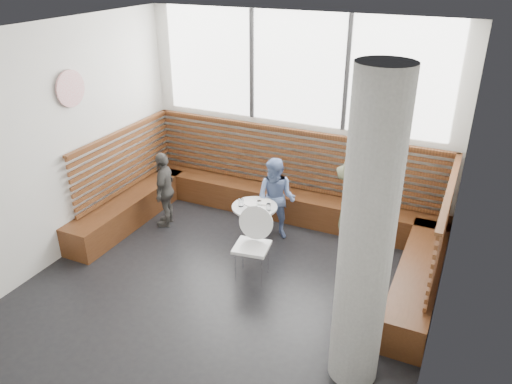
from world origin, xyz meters
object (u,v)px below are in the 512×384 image
at_px(adult_man, 358,220).
at_px(child_left, 165,189).
at_px(cafe_table, 255,218).
at_px(child_back, 276,199).
at_px(concrete_column, 367,240).
at_px(cafe_chair, 254,238).

relative_size(adult_man, child_left, 1.45).
xyz_separation_m(cafe_table, child_back, (0.16, 0.42, 0.15)).
relative_size(concrete_column, adult_man, 1.82).
xyz_separation_m(concrete_column, cafe_chair, (-1.66, 1.14, -1.03)).
bearing_deg(adult_man, concrete_column, -163.81).
height_order(concrete_column, cafe_chair, concrete_column).
bearing_deg(child_left, cafe_table, 70.18).
bearing_deg(child_back, cafe_chair, -84.97).
bearing_deg(cafe_chair, child_left, 151.57).
height_order(cafe_table, child_back, child_back).
relative_size(concrete_column, child_left, 2.63).
xyz_separation_m(concrete_column, child_back, (-1.80, 2.20, -0.97)).
xyz_separation_m(cafe_chair, child_back, (-0.14, 1.06, 0.06)).
distance_m(concrete_column, adult_man, 1.82).
bearing_deg(concrete_column, cafe_chair, 145.53).
distance_m(cafe_chair, child_left, 1.98).
height_order(adult_man, child_left, adult_man).
relative_size(cafe_chair, child_back, 0.77).
xyz_separation_m(concrete_column, cafe_table, (-1.96, 1.78, -1.12)).
height_order(cafe_chair, child_back, child_back).
bearing_deg(concrete_column, adult_man, 105.01).
relative_size(cafe_chair, child_left, 0.80).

